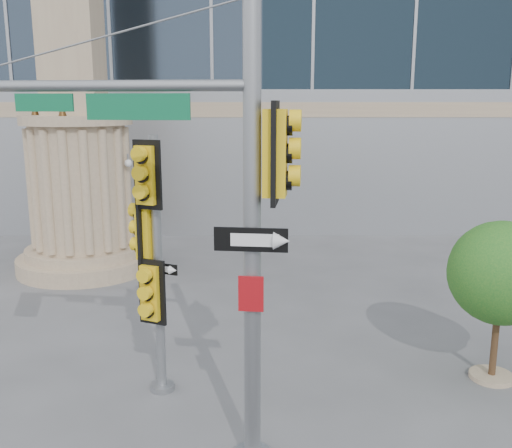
{
  "coord_description": "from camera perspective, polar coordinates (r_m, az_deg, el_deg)",
  "views": [
    {
      "loc": [
        -0.34,
        -9.46,
        5.52
      ],
      "look_at": [
        -0.3,
        2.0,
        3.05
      ],
      "focal_mm": 40.0,
      "sensor_mm": 36.0,
      "label": 1
    }
  ],
  "objects": [
    {
      "name": "ground",
      "position": [
        10.96,
        1.68,
        -18.1
      ],
      "size": [
        120.0,
        120.0,
        0.0
      ],
      "primitive_type": "plane",
      "color": "#545456",
      "rests_on": "ground"
    },
    {
      "name": "monument",
      "position": [
        19.31,
        -17.63,
        11.58
      ],
      "size": [
        4.4,
        4.4,
        16.6
      ],
      "color": "tan",
      "rests_on": "ground"
    },
    {
      "name": "main_signal_pole",
      "position": [
        8.3,
        -8.94,
        3.31
      ],
      "size": [
        5.31,
        1.12,
        6.88
      ],
      "rotation": [
        0.0,
        0.0,
        -0.12
      ],
      "color": "slate",
      "rests_on": "ground"
    },
    {
      "name": "secondary_signal_pole",
      "position": [
        10.66,
        -10.42,
        -2.27
      ],
      "size": [
        0.84,
        0.82,
        4.94
      ],
      "rotation": [
        0.0,
        0.0,
        -0.4
      ],
      "color": "slate",
      "rests_on": "ground"
    },
    {
      "name": "street_tree",
      "position": [
        12.22,
        23.42,
        -4.9
      ],
      "size": [
        2.1,
        2.05,
        3.27
      ],
      "color": "tan",
      "rests_on": "ground"
    }
  ]
}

